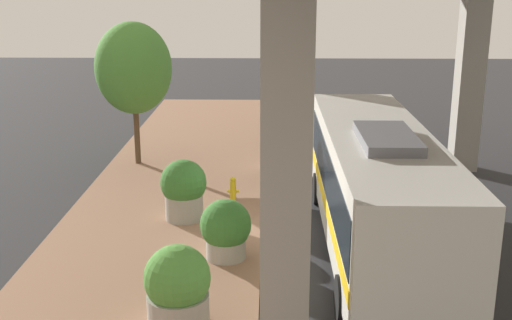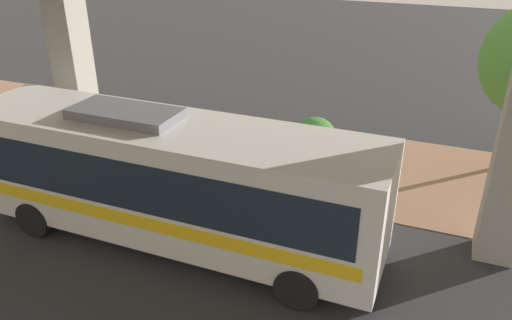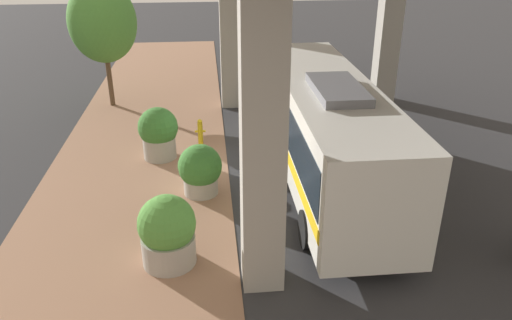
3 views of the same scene
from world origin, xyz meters
name	(u,v)px [view 3 (image 3 of 3)]	position (x,y,z in m)	size (l,w,h in m)	color
ground_plane	(228,164)	(0.00, 0.00, 0.00)	(80.00, 80.00, 0.00)	#2D2D30
sidewalk_strip	(139,168)	(-3.00, 0.00, 0.01)	(6.00, 40.00, 0.02)	#936B51
bus	(326,125)	(2.96, -1.53, 1.90)	(2.66, 10.74, 3.50)	silver
fire_hydrant	(200,133)	(-0.91, 1.61, 0.54)	(0.38, 0.18, 1.07)	gold
planter_front	(159,133)	(-2.32, 0.75, 0.95)	(1.37, 1.37, 1.85)	#9E998E
planter_middle	(168,232)	(-1.65, -5.36, 0.88)	(1.38, 1.38, 1.80)	#9E998E
planter_back	(200,170)	(-0.89, -1.98, 0.79)	(1.32, 1.32, 1.59)	#9E998E
street_tree_near	(102,22)	(-4.89, 6.68, 3.70)	(2.87, 2.87, 5.44)	brown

